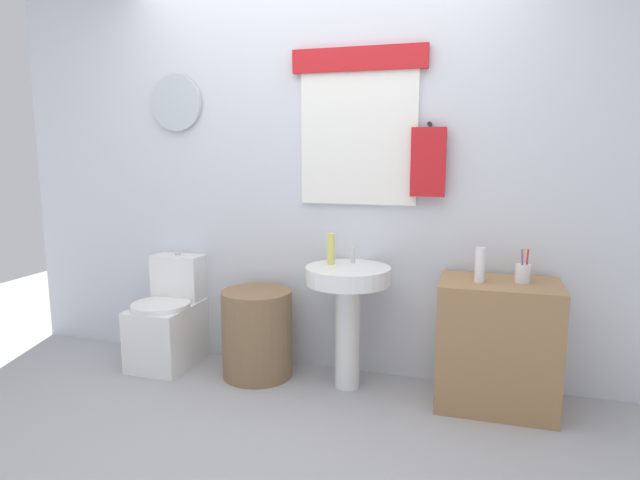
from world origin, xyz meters
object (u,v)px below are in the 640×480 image
object	(u,v)px
toilet	(169,322)
lotion_bottle	(480,265)
toothbrush_cup	(523,273)
soap_bottle	(331,249)
laundry_hamper	(257,333)
wooden_cabinet	(497,344)
pedestal_sink	(348,297)

from	to	relation	value
toilet	lotion_bottle	bearing A→B (deg)	-2.03
lotion_bottle	toothbrush_cup	bearing A→B (deg)	15.03
toilet	lotion_bottle	xyz separation A→B (m)	(1.98, -0.07, 0.53)
toilet	soap_bottle	distance (m)	1.25
toilet	laundry_hamper	world-z (taller)	toilet
wooden_cabinet	toothbrush_cup	xyz separation A→B (m)	(0.11, 0.02, 0.41)
toothbrush_cup	wooden_cabinet	bearing A→B (deg)	-169.83
toothbrush_cup	laundry_hamper	bearing A→B (deg)	-179.26
toilet	pedestal_sink	size ratio (longest dim) A/B	0.99
pedestal_sink	toothbrush_cup	xyz separation A→B (m)	(0.97, 0.02, 0.21)
soap_bottle	toothbrush_cup	world-z (taller)	soap_bottle
lotion_bottle	toothbrush_cup	world-z (taller)	lotion_bottle
soap_bottle	pedestal_sink	bearing A→B (deg)	-22.62
laundry_hamper	wooden_cabinet	bearing A→B (deg)	0.00
soap_bottle	lotion_bottle	size ratio (longest dim) A/B	0.97
pedestal_sink	lotion_bottle	world-z (taller)	lotion_bottle
toilet	lotion_bottle	world-z (taller)	lotion_bottle
laundry_hamper	pedestal_sink	size ratio (longest dim) A/B	0.75
wooden_cabinet	soap_bottle	distance (m)	1.09
pedestal_sink	lotion_bottle	bearing A→B (deg)	-3.08
laundry_hamper	pedestal_sink	xyz separation A→B (m)	(0.59, -0.00, 0.28)
laundry_hamper	wooden_cabinet	xyz separation A→B (m)	(1.44, 0.00, 0.08)
toilet	pedestal_sink	distance (m)	1.27
laundry_hamper	soap_bottle	size ratio (longest dim) A/B	2.98
laundry_hamper	pedestal_sink	bearing A→B (deg)	-0.00
wooden_cabinet	toothbrush_cup	size ratio (longest dim) A/B	3.85
lotion_bottle	toothbrush_cup	xyz separation A→B (m)	(0.22, 0.06, -0.04)
soap_bottle	toothbrush_cup	bearing A→B (deg)	-1.58
laundry_hamper	lotion_bottle	size ratio (longest dim) A/B	2.89
laundry_hamper	lotion_bottle	bearing A→B (deg)	-1.72
laundry_hamper	toothbrush_cup	world-z (taller)	toothbrush_cup
laundry_hamper	toothbrush_cup	size ratio (longest dim) A/B	2.99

